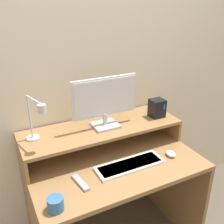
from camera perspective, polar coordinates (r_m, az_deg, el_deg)
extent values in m
cube|color=beige|center=(1.93, -5.19, 7.72)|extent=(6.00, 0.05, 2.50)
cube|color=olive|center=(1.81, 0.25, -10.74)|extent=(1.14, 0.73, 0.03)
cube|color=olive|center=(2.30, 13.06, -14.86)|extent=(0.03, 0.73, 0.74)
cube|color=olive|center=(1.77, -19.06, -9.51)|extent=(0.02, 0.37, 0.15)
cube|color=olive|center=(2.16, 11.39, -2.36)|extent=(0.02, 0.37, 0.15)
cube|color=olive|center=(1.86, -2.25, -3.48)|extent=(1.14, 0.37, 0.02)
cube|color=#BCBCC1|center=(1.85, -1.46, -2.87)|extent=(0.18, 0.16, 0.02)
cylinder|color=#BCBCC1|center=(1.83, -1.48, -1.49)|extent=(0.04, 0.04, 0.08)
cube|color=silver|center=(1.77, -1.59, 3.35)|extent=(0.47, 0.02, 0.27)
cube|color=silver|center=(1.76, -1.44, 3.24)|extent=(0.45, 0.01, 0.25)
cylinder|color=silver|center=(1.77, -16.87, -5.42)|extent=(0.09, 0.09, 0.01)
cylinder|color=silver|center=(1.70, -17.44, -1.10)|extent=(0.01, 0.01, 0.28)
cylinder|color=silver|center=(1.57, -16.64, 2.50)|extent=(0.06, 0.18, 0.01)
cylinder|color=silver|center=(1.51, -14.99, 0.69)|extent=(0.05, 0.05, 0.05)
cube|color=black|center=(2.00, 9.75, 0.84)|extent=(0.10, 0.10, 0.14)
cube|color=#1972F2|center=(1.98, 11.32, 1.12)|extent=(0.01, 0.00, 0.04)
cube|color=white|center=(1.74, 3.93, -11.47)|extent=(0.46, 0.15, 0.02)
cube|color=silver|center=(1.73, 3.93, -11.32)|extent=(0.42, 0.12, 0.01)
ellipsoid|color=white|center=(1.87, 12.66, -8.85)|extent=(0.06, 0.08, 0.04)
cube|color=#99999E|center=(1.61, -6.87, -15.01)|extent=(0.06, 0.17, 0.02)
cylinder|color=#33669E|center=(1.45, -12.20, -19.00)|extent=(0.09, 0.09, 0.08)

